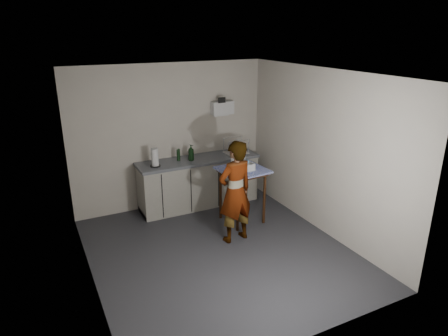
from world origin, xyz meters
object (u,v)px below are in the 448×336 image
kitchen_counter (199,183)px  dark_bottle (178,155)px  soap_bottle (191,153)px  soda_can (192,155)px  side_table (242,176)px  standing_man (235,192)px  bakery_box (243,164)px  dish_rack (236,150)px  paper_towel (155,158)px

kitchen_counter → dark_bottle: size_ratio=10.56×
soap_bottle → soda_can: 0.16m
kitchen_counter → soda_can: bearing=141.1°
soda_can → side_table: bearing=-64.4°
kitchen_counter → soap_bottle: size_ratio=7.74×
standing_man → dark_bottle: 1.57m
kitchen_counter → side_table: size_ratio=2.38×
kitchen_counter → dark_bottle: (-0.36, 0.05, 0.59)m
soap_bottle → bakery_box: 1.06m
side_table → bakery_box: 0.21m
soda_can → dish_rack: (0.83, -0.11, 0.01)m
kitchen_counter → soap_bottle: 0.65m
dish_rack → bakery_box: bearing=-111.5°
paper_towel → dish_rack: (1.57, 0.02, -0.08)m
kitchen_counter → side_table: (0.40, -0.94, 0.39)m
standing_man → soap_bottle: (-0.13, 1.43, 0.25)m
dark_bottle → dish_rack: size_ratio=0.50×
kitchen_counter → dish_rack: (0.75, -0.05, 0.55)m
standing_man → dish_rack: size_ratio=3.80×
paper_towel → standing_man: bearing=-60.0°
side_table → bakery_box: (-0.01, -0.02, 0.21)m
soda_can → dish_rack: dish_rack is taller
soap_bottle → dark_bottle: soap_bottle is taller
dish_rack → bakery_box: 0.98m
soda_can → kitchen_counter: bearing=-38.9°
side_table → soap_bottle: soap_bottle is taller
bakery_box → side_table: bearing=51.5°
bakery_box → paper_towel: bearing=137.1°
soap_bottle → paper_towel: paper_towel is taller
soap_bottle → dish_rack: 0.90m
dark_bottle → paper_towel: 0.48m
soda_can → dark_bottle: size_ratio=0.55×
side_table → standing_man: 0.67m
side_table → bakery_box: bearing=-126.7°
soap_bottle → bakery_box: size_ratio=0.71×
kitchen_counter → side_table: bearing=-67.0°
side_table → standing_man: (-0.42, -0.53, -0.02)m
dish_rack → paper_towel: bearing=-179.2°
dark_bottle → kitchen_counter: bearing=-8.2°
side_table → dark_bottle: (-0.76, 0.99, 0.19)m
side_table → soda_can: soda_can is taller
side_table → soap_bottle: (-0.55, 0.90, 0.23)m
dark_bottle → bakery_box: (0.75, -1.01, 0.02)m
dish_rack → dark_bottle: bearing=175.0°
bakery_box → standing_man: bearing=-135.4°
side_table → dish_rack: 0.97m
soap_bottle → bakery_box: bearing=-59.4°
side_table → dish_rack: bearing=63.9°
standing_man → kitchen_counter: bearing=-98.9°
paper_towel → soap_bottle: bearing=2.3°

